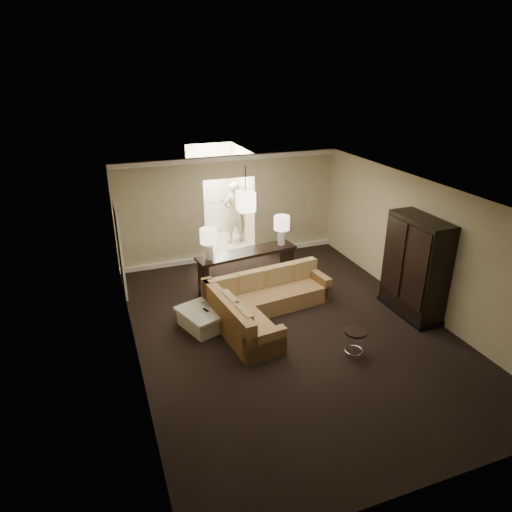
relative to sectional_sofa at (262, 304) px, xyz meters
name	(u,v)px	position (x,y,z in m)	size (l,w,h in m)	color
ground	(290,329)	(0.36, -0.64, -0.33)	(8.00, 8.00, 0.00)	black
wall_back	(230,208)	(0.36, 3.36, 1.07)	(6.00, 0.04, 2.80)	beige
wall_front	(437,401)	(0.36, -4.64, 1.07)	(6.00, 0.04, 2.80)	beige
wall_left	(131,292)	(-2.64, -0.64, 1.07)	(0.04, 8.00, 2.80)	beige
wall_right	(421,246)	(3.36, -0.64, 1.07)	(0.04, 8.00, 2.80)	beige
ceiling	(295,195)	(0.36, -0.64, 2.47)	(6.00, 8.00, 0.02)	white
crown_molding	(229,158)	(0.36, 3.31, 2.40)	(6.00, 0.10, 0.12)	white
baseboard	(231,255)	(0.36, 3.31, -0.27)	(6.00, 0.10, 0.12)	white
side_door	(120,251)	(-2.61, 2.16, 0.72)	(0.05, 0.90, 2.10)	silver
foyer	(216,199)	(0.36, 4.70, 0.97)	(1.44, 2.02, 2.80)	beige
sectional_sofa	(262,304)	(0.00, 0.00, 0.00)	(2.84, 2.42, 0.82)	brown
coffee_table	(207,317)	(-1.17, 0.09, -0.13)	(1.25, 1.25, 0.41)	beige
console_table	(247,266)	(0.16, 1.43, 0.23)	(2.47, 0.87, 0.93)	black
armoire	(415,269)	(3.05, -0.90, 0.70)	(0.64, 1.49, 2.14)	black
drink_table	(355,338)	(1.11, -1.84, 0.04)	(0.41, 0.41, 0.51)	black
table_lamp_left	(209,239)	(-0.76, 1.30, 1.08)	(0.37, 0.37, 0.71)	silver
table_lamp_right	(282,226)	(1.09, 1.55, 1.08)	(0.37, 0.37, 0.71)	silver
pendant_light	(246,201)	(0.36, 2.06, 1.62)	(0.38, 0.38, 1.09)	black
person	(234,209)	(0.81, 4.42, 0.69)	(0.73, 0.49, 2.03)	beige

